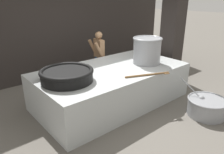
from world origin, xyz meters
name	(u,v)px	position (x,y,z in m)	size (l,w,h in m)	color
ground_plane	(112,101)	(0.00, 0.00, 0.00)	(60.00, 60.00, 0.00)	#666059
back_wall	(55,5)	(0.00, 2.66, 2.21)	(9.12, 0.24, 4.42)	#2D2826
support_pillar	(175,5)	(2.31, 0.02, 2.21)	(0.50, 0.50, 4.42)	#2D2826
hearth_platform	(112,85)	(0.00, 0.00, 0.43)	(3.59, 1.92, 0.86)	#B2B7B7
giant_wok_near	(67,75)	(-1.21, -0.03, 1.00)	(1.08, 1.08, 0.25)	black
stock_pot	(147,50)	(0.93, -0.24, 1.20)	(0.72, 0.72, 0.66)	gray
stirring_paddle	(150,75)	(0.32, -0.88, 0.88)	(0.97, 0.47, 0.04)	brown
cook	(99,55)	(0.57, 1.27, 0.82)	(0.41, 0.59, 1.52)	#9E7551
prep_bowl_vegetables	(207,106)	(1.16, -1.84, 0.22)	(0.85, 1.10, 0.73)	gray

